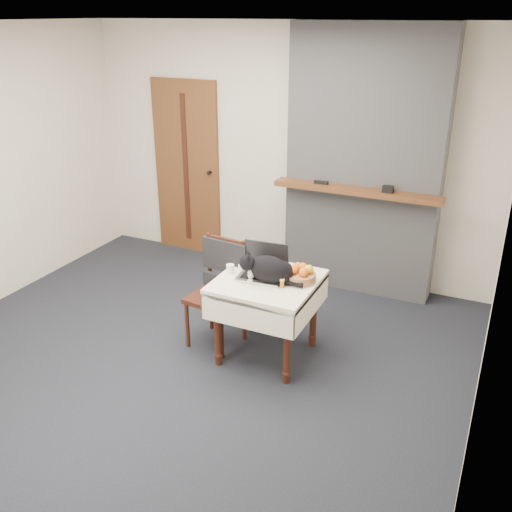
# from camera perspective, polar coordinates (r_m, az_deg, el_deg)

# --- Properties ---
(ground) EXTENTS (4.50, 4.50, 0.00)m
(ground) POSITION_cam_1_polar(r_m,az_deg,el_deg) (4.95, -6.42, -9.50)
(ground) COLOR black
(ground) RESTS_ON ground
(room_shell) EXTENTS (4.52, 4.01, 2.61)m
(room_shell) POSITION_cam_1_polar(r_m,az_deg,el_deg) (4.66, -4.41, 12.00)
(room_shell) COLOR beige
(room_shell) RESTS_ON ground
(door) EXTENTS (0.82, 0.10, 2.00)m
(door) POSITION_cam_1_polar(r_m,az_deg,el_deg) (6.69, -6.92, 8.66)
(door) COLOR brown
(door) RESTS_ON ground
(chimney) EXTENTS (1.62, 0.48, 2.60)m
(chimney) POSITION_cam_1_polar(r_m,az_deg,el_deg) (5.70, 10.76, 8.93)
(chimney) COLOR gray
(chimney) RESTS_ON ground
(side_table) EXTENTS (0.78, 0.78, 0.70)m
(side_table) POSITION_cam_1_polar(r_m,az_deg,el_deg) (4.60, 1.12, -3.63)
(side_table) COLOR #32170D
(side_table) RESTS_ON ground
(laptop) EXTENTS (0.39, 0.34, 0.27)m
(laptop) POSITION_cam_1_polar(r_m,az_deg,el_deg) (4.59, 0.74, -1.21)
(laptop) COLOR #B7B7BC
(laptop) RESTS_ON side_table
(cat) EXTENTS (0.53, 0.32, 0.25)m
(cat) POSITION_cam_1_polar(r_m,az_deg,el_deg) (4.47, 1.41, -1.37)
(cat) COLOR black
(cat) RESTS_ON side_table
(cream_jar) EXTENTS (0.07, 0.07, 0.07)m
(cream_jar) POSITION_cam_1_polar(r_m,az_deg,el_deg) (4.65, -2.59, -1.30)
(cream_jar) COLOR white
(cream_jar) RESTS_ON side_table
(pill_bottle) EXTENTS (0.04, 0.04, 0.08)m
(pill_bottle) POSITION_cam_1_polar(r_m,az_deg,el_deg) (4.41, 2.63, -2.71)
(pill_bottle) COLOR #AF6A15
(pill_bottle) RESTS_ON side_table
(fruit_basket) EXTENTS (0.25, 0.25, 0.14)m
(fruit_basket) POSITION_cam_1_polar(r_m,az_deg,el_deg) (4.51, 4.48, -1.88)
(fruit_basket) COLOR #A86D43
(fruit_basket) RESTS_ON side_table
(desk_clutter) EXTENTS (0.16, 0.06, 0.01)m
(desk_clutter) POSITION_cam_1_polar(r_m,az_deg,el_deg) (4.52, 4.04, -2.57)
(desk_clutter) COLOR black
(desk_clutter) RESTS_ON side_table
(chair) EXTENTS (0.46, 0.45, 0.93)m
(chair) POSITION_cam_1_polar(r_m,az_deg,el_deg) (4.85, -3.50, -2.12)
(chair) COLOR #32170D
(chair) RESTS_ON ground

